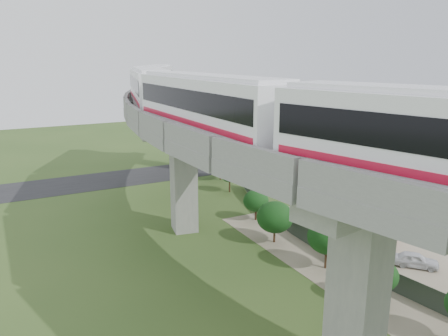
{
  "coord_description": "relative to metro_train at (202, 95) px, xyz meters",
  "views": [
    {
      "loc": [
        -13.05,
        -23.58,
        14.97
      ],
      "look_at": [
        0.69,
        2.44,
        7.5
      ],
      "focal_mm": 35.0,
      "sensor_mm": 36.0,
      "label": 1
    }
  ],
  "objects": [
    {
      "name": "dirt_lot",
      "position": [
        13.36,
        -7.89,
        -12.29
      ],
      "size": [
        18.0,
        26.0,
        0.04
      ],
      "primitive_type": "cube",
      "color": "gray",
      "rests_on": "ground"
    },
    {
      "name": "tree_1",
      "position": [
        9.21,
        12.52,
        -10.21
      ],
      "size": [
        2.11,
        2.11,
        3.0
      ],
      "color": "#382314",
      "rests_on": "ground"
    },
    {
      "name": "metro_train",
      "position": [
        0.0,
        0.0,
        0.0
      ],
      "size": [
        13.45,
        61.02,
        3.64
      ],
      "color": "white",
      "rests_on": "ground"
    },
    {
      "name": "car_white",
      "position": [
        12.42,
        -10.12,
        -11.72
      ],
      "size": [
        3.1,
        3.23,
        1.09
      ],
      "primitive_type": "imported",
      "rotation": [
        0.0,
        0.0,
        0.74
      ],
      "color": "silver",
      "rests_on": "dirt_lot"
    },
    {
      "name": "ground",
      "position": [
        -0.64,
        -5.89,
        -12.31
      ],
      "size": [
        160.0,
        160.0,
        0.0
      ],
      "primitive_type": "plane",
      "color": "#324E1F",
      "rests_on": "ground"
    },
    {
      "name": "tree_5",
      "position": [
        6.24,
        -12.3,
        -10.39
      ],
      "size": [
        2.33,
        2.33,
        2.91
      ],
      "color": "#382314",
      "rests_on": "ground"
    },
    {
      "name": "car_red",
      "position": [
        14.13,
        -5.44,
        -11.71
      ],
      "size": [
        3.47,
        2.88,
        1.12
      ],
      "primitive_type": "imported",
      "rotation": [
        0.0,
        0.0,
        -0.97
      ],
      "color": "maroon",
      "rests_on": "dirt_lot"
    },
    {
      "name": "tree_4",
      "position": [
        6.47,
        -7.19,
        -9.85
      ],
      "size": [
        2.87,
        2.87,
        3.68
      ],
      "color": "#382314",
      "rests_on": "ground"
    },
    {
      "name": "viaduct",
      "position": [
        3.2,
        -5.89,
        -3.26
      ],
      "size": [
        19.58,
        73.98,
        11.4
      ],
      "color": "#99968E",
      "rests_on": "ground"
    },
    {
      "name": "tree_0",
      "position": [
        10.62,
        17.55,
        -9.93
      ],
      "size": [
        3.16,
        3.16,
        3.72
      ],
      "color": "#382314",
      "rests_on": "ground"
    },
    {
      "name": "car_dark",
      "position": [
        14.68,
        -3.5,
        -11.69
      ],
      "size": [
        4.26,
        2.67,
        1.15
      ],
      "primitive_type": "imported",
      "rotation": [
        0.0,
        0.0,
        1.28
      ],
      "color": "black",
      "rests_on": "dirt_lot"
    },
    {
      "name": "fence",
      "position": [
        9.11,
        -5.89,
        -11.56
      ],
      "size": [
        3.87,
        38.73,
        1.5
      ],
      "color": "#2D382D",
      "rests_on": "ground"
    },
    {
      "name": "tree_2",
      "position": [
        7.09,
        3.47,
        -10.37
      ],
      "size": [
        2.39,
        2.39,
        2.96
      ],
      "color": "#382314",
      "rests_on": "ground"
    },
    {
      "name": "asphalt_road",
      "position": [
        -0.64,
        24.11,
        -12.29
      ],
      "size": [
        60.0,
        8.0,
        0.03
      ],
      "primitive_type": "cube",
      "color": "#232326",
      "rests_on": "ground"
    },
    {
      "name": "tree_3",
      "position": [
        5.76,
        -1.6,
        -10.07
      ],
      "size": [
        3.04,
        3.04,
        3.53
      ],
      "color": "#382314",
      "rests_on": "ground"
    }
  ]
}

